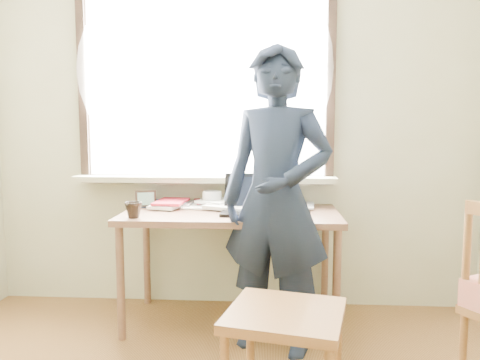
# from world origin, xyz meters

# --- Properties ---
(room_shell) EXTENTS (3.52, 4.02, 2.61)m
(room_shell) POSITION_xyz_m (-0.02, 0.20, 1.64)
(room_shell) COLOR #BAB896
(room_shell) RESTS_ON ground
(desk) EXTENTS (1.40, 0.70, 0.75)m
(desk) POSITION_xyz_m (0.01, 1.63, 0.67)
(desk) COLOR brown
(desk) RESTS_ON ground
(laptop) EXTENTS (0.37, 0.30, 0.24)m
(laptop) POSITION_xyz_m (0.14, 1.60, 0.81)
(laptop) COLOR black
(laptop) RESTS_ON desk
(mug_white) EXTENTS (0.16, 0.16, 0.11)m
(mug_white) POSITION_xyz_m (-0.14, 1.83, 0.80)
(mug_white) COLOR white
(mug_white) RESTS_ON desk
(mug_dark) EXTENTS (0.15, 0.15, 0.10)m
(mug_dark) POSITION_xyz_m (-0.56, 1.38, 0.80)
(mug_dark) COLOR black
(mug_dark) RESTS_ON desk
(mouse) EXTENTS (0.09, 0.06, 0.03)m
(mouse) POSITION_xyz_m (0.48, 1.53, 0.76)
(mouse) COLOR black
(mouse) RESTS_ON desk
(desk_clutter) EXTENTS (0.92, 0.50, 0.05)m
(desk_clutter) POSITION_xyz_m (-0.24, 1.81, 0.77)
(desk_clutter) COLOR yellow
(desk_clutter) RESTS_ON desk
(book_a) EXTENTS (0.18, 0.24, 0.02)m
(book_a) POSITION_xyz_m (-0.45, 1.85, 0.76)
(book_a) COLOR white
(book_a) RESTS_ON desk
(book_b) EXTENTS (0.22, 0.29, 0.02)m
(book_b) POSITION_xyz_m (0.37, 1.83, 0.76)
(book_b) COLOR white
(book_b) RESTS_ON desk
(picture_frame) EXTENTS (0.14, 0.06, 0.11)m
(picture_frame) POSITION_xyz_m (-0.58, 1.73, 0.80)
(picture_frame) COLOR black
(picture_frame) RESTS_ON desk
(work_chair) EXTENTS (0.58, 0.56, 0.50)m
(work_chair) POSITION_xyz_m (0.34, 0.60, 0.42)
(work_chair) COLOR brown
(work_chair) RESTS_ON ground
(person) EXTENTS (0.74, 0.60, 1.76)m
(person) POSITION_xyz_m (0.30, 1.29, 0.88)
(person) COLOR #151D30
(person) RESTS_ON ground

